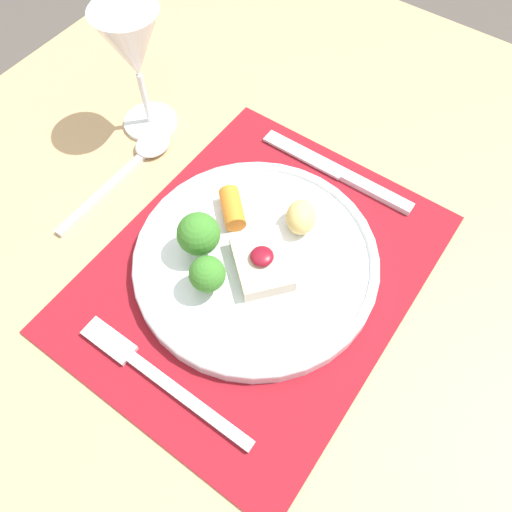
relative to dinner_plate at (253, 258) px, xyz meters
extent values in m
plane|color=#4C4742|center=(-0.01, -0.01, -0.76)|extent=(8.00, 8.00, 0.00)
cube|color=tan|center=(-0.01, -0.01, -0.03)|extent=(1.13, 1.02, 0.03)
cylinder|color=tan|center=(0.49, 0.43, -0.41)|extent=(0.06, 0.06, 0.72)
cube|color=maroon|center=(-0.01, -0.01, -0.02)|extent=(0.42, 0.33, 0.00)
cylinder|color=silver|center=(0.00, 0.00, -0.01)|extent=(0.28, 0.28, 0.02)
torus|color=silver|center=(0.00, 0.00, 0.00)|extent=(0.28, 0.28, 0.01)
cube|color=beige|center=(0.00, -0.02, 0.01)|extent=(0.09, 0.09, 0.02)
ellipsoid|color=maroon|center=(0.00, -0.02, 0.03)|extent=(0.03, 0.03, 0.01)
cylinder|color=#84B256|center=(-0.03, 0.05, 0.01)|extent=(0.01, 0.01, 0.02)
sphere|color=#387A28|center=(-0.03, 0.05, 0.04)|extent=(0.05, 0.05, 0.05)
cylinder|color=#84B256|center=(-0.06, 0.02, 0.01)|extent=(0.01, 0.01, 0.02)
sphere|color=#387A28|center=(-0.06, 0.02, 0.03)|extent=(0.04, 0.04, 0.04)
cylinder|color=orange|center=(0.03, 0.05, 0.01)|extent=(0.05, 0.05, 0.02)
ellipsoid|color=#DBBC6B|center=(0.07, -0.02, 0.02)|extent=(0.05, 0.05, 0.03)
cube|color=silver|center=(-0.17, -0.04, -0.01)|extent=(0.01, 0.16, 0.01)
cube|color=silver|center=(-0.17, 0.07, -0.01)|extent=(0.02, 0.06, 0.01)
cube|color=silver|center=(0.17, -0.07, -0.01)|extent=(0.02, 0.10, 0.01)
cube|color=silver|center=(0.17, 0.04, -0.01)|extent=(0.02, 0.12, 0.00)
cube|color=silver|center=(-0.03, 0.22, -0.01)|extent=(0.15, 0.01, 0.01)
ellipsoid|color=silver|center=(0.07, 0.22, -0.01)|extent=(0.05, 0.04, 0.02)
cylinder|color=white|center=(0.10, 0.25, -0.02)|extent=(0.07, 0.07, 0.01)
cylinder|color=white|center=(0.10, 0.25, 0.03)|extent=(0.01, 0.01, 0.08)
cone|color=white|center=(0.10, 0.25, 0.11)|extent=(0.08, 0.08, 0.09)
camera|label=1|loc=(-0.23, -0.17, 0.49)|focal=35.00mm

